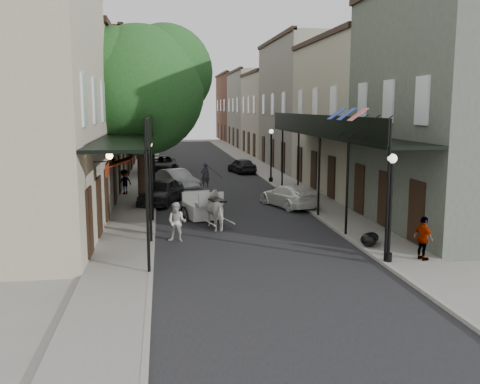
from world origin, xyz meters
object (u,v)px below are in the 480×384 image
object	(u,v)px
tree_near	(147,85)
car_right_far	(242,165)
lamppost_right_far	(271,155)
horse	(218,210)
pedestrian_walking	(177,222)
pedestrian_sidewalk_right	(423,238)
pedestrian_sidewalk_left	(125,182)
lamppost_left	(150,179)
car_left_mid	(177,180)
carriage	(199,196)
lamppost_right_near	(390,206)
tree_far	(151,101)
car_left_near	(161,191)
car_right_near	(289,196)
car_left_far	(161,165)

from	to	relation	value
tree_near	car_right_far	xyz separation A→B (m)	(7.14, 14.05, -5.87)
lamppost_right_far	horse	xyz separation A→B (m)	(-5.19, -13.64, -1.22)
pedestrian_walking	lamppost_right_far	bearing A→B (deg)	83.85
pedestrian_walking	car_right_far	world-z (taller)	pedestrian_walking
pedestrian_sidewalk_right	car_right_far	bearing A→B (deg)	-9.09
pedestrian_sidewalk_left	lamppost_left	bearing A→B (deg)	64.16
lamppost_right_far	horse	bearing A→B (deg)	-110.82
horse	car_left_mid	size ratio (longest dim) A/B	0.48
horse	pedestrian_sidewalk_right	world-z (taller)	horse
lamppost_left	carriage	xyz separation A→B (m)	(2.33, 0.87, -0.97)
lamppost_right_near	pedestrian_sidewalk_right	xyz separation A→B (m)	(1.26, 0.00, -1.16)
tree_far	car_left_mid	bearing A→B (deg)	-79.11
car_left_near	tree_near	bearing A→B (deg)	-114.14
lamppost_left	car_right_far	world-z (taller)	lamppost_left
car_right_near	horse	bearing A→B (deg)	28.72
pedestrian_sidewalk_left	car_right_far	size ratio (longest dim) A/B	0.41
pedestrian_sidewalk_left	car_right_far	world-z (taller)	pedestrian_sidewalk_left
horse	car_left_near	xyz separation A→B (m)	(-2.51, 6.46, -0.12)
tree_far	horse	xyz separation A→B (m)	(3.16, -19.82, -5.00)
lamppost_right_far	car_right_far	bearing A→B (deg)	100.50
car_right_far	car_left_mid	bearing A→B (deg)	44.95
lamppost_left	pedestrian_walking	distance (m)	4.08
lamppost_right_near	lamppost_left	distance (m)	11.46
lamppost_right_far	car_left_mid	world-z (taller)	lamppost_right_far
pedestrian_sidewalk_right	car_left_near	size ratio (longest dim) A/B	0.36
car_left_far	lamppost_right_far	bearing A→B (deg)	-41.02
car_right_near	lamppost_right_far	bearing A→B (deg)	-113.85
pedestrian_sidewalk_left	pedestrian_sidewalk_right	bearing A→B (deg)	87.08
car_left_near	car_right_far	world-z (taller)	car_left_near
car_left_far	tree_near	bearing A→B (deg)	-94.39
lamppost_right_far	car_left_mid	xyz separation A→B (m)	(-6.70, -2.37, -1.37)
pedestrian_walking	pedestrian_sidewalk_right	world-z (taller)	pedestrian_sidewalk_right
pedestrian_sidewalk_left	car_left_near	distance (m)	3.83
lamppost_left	car_left_far	size ratio (longest dim) A/B	0.68
horse	car_right_near	bearing A→B (deg)	-148.14
car_left_far	car_right_far	bearing A→B (deg)	-2.14
lamppost_right_far	car_left_near	xyz separation A→B (m)	(-7.70, -7.18, -1.33)
carriage	pedestrian_walking	bearing A→B (deg)	-119.93
lamppost_left	car_left_far	xyz separation A→B (m)	(0.50, 18.25, -1.29)
lamppost_left	car_left_mid	world-z (taller)	lamppost_left
tree_far	pedestrian_sidewalk_right	distance (m)	28.32
tree_near	car_right_far	bearing A→B (deg)	63.05
lamppost_right_far	car_left_far	xyz separation A→B (m)	(-7.70, 6.25, -1.29)
lamppost_left	car_left_far	bearing A→B (deg)	88.43
lamppost_left	car_right_near	xyz separation A→B (m)	(7.33, 3.00, -1.44)
pedestrian_sidewalk_right	car_left_mid	bearing A→B (deg)	9.95
lamppost_right_near	car_right_near	size ratio (longest dim) A/B	0.88
car_left_mid	horse	bearing A→B (deg)	-106.66
lamppost_left	carriage	world-z (taller)	lamppost_left
car_left_near	car_left_mid	size ratio (longest dim) A/B	1.01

